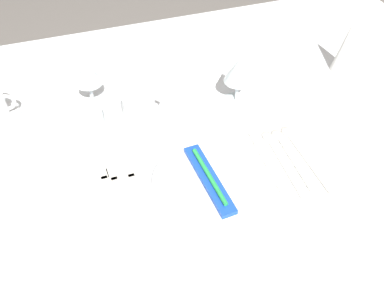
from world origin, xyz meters
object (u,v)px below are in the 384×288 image
(dinner_plate, at_px, (209,183))
(fork_outer, at_px, (138,194))
(fork_inner, at_px, (121,198))
(spoon_soup, at_px, (278,154))
(wine_glass_left, at_px, (88,75))
(coffee_cup_left, at_px, (139,107))
(drink_tumbler, at_px, (91,128))
(wine_glass_centre, at_px, (239,72))
(napkin_folded, at_px, (347,46))
(spoon_dessert, at_px, (287,150))
(fork_salad, at_px, (110,198))
(toothbrush_package, at_px, (209,179))
(dinner_knife, at_px, (269,166))
(spoon_tea, at_px, (300,150))

(dinner_plate, distance_m, fork_outer, 0.16)
(fork_inner, bearing_deg, spoon_soup, 1.86)
(wine_glass_left, bearing_deg, dinner_plate, -61.20)
(coffee_cup_left, relative_size, drink_tumbler, 0.90)
(fork_inner, xyz_separation_m, wine_glass_centre, (0.37, 0.23, 0.09))
(fork_outer, relative_size, napkin_folded, 1.24)
(fork_inner, bearing_deg, spoon_dessert, 2.43)
(fork_inner, xyz_separation_m, coffee_cup_left, (0.10, 0.24, 0.05))
(wine_glass_centre, xyz_separation_m, napkin_folded, (0.35, 0.04, -0.01))
(fork_salad, relative_size, wine_glass_left, 1.51)
(toothbrush_package, bearing_deg, napkin_folded, 29.53)
(fork_inner, height_order, wine_glass_left, wine_glass_left)
(fork_inner, bearing_deg, fork_salad, 156.84)
(fork_salad, relative_size, drink_tumbler, 1.78)
(fork_outer, xyz_separation_m, coffee_cup_left, (0.06, 0.24, 0.05))
(spoon_dessert, height_order, drink_tumbler, drink_tumbler)
(dinner_knife, distance_m, wine_glass_centre, 0.27)
(dinner_plate, xyz_separation_m, napkin_folded, (0.52, 0.30, 0.07))
(dinner_plate, xyz_separation_m, spoon_soup, (0.19, 0.04, -0.01))
(toothbrush_package, distance_m, spoon_soup, 0.20)
(dinner_knife, bearing_deg, wine_glass_centre, 85.61)
(dinner_knife, relative_size, wine_glass_left, 1.60)
(toothbrush_package, height_order, coffee_cup_left, coffee_cup_left)
(toothbrush_package, distance_m, dinner_knife, 0.16)
(fork_salad, distance_m, wine_glass_left, 0.34)
(toothbrush_package, bearing_deg, fork_salad, 170.75)
(drink_tumbler, bearing_deg, dinner_plate, -43.04)
(toothbrush_package, bearing_deg, drink_tumbler, 136.96)
(spoon_soup, bearing_deg, dinner_knife, -143.71)
(wine_glass_left, bearing_deg, toothbrush_package, -61.20)
(dinner_knife, height_order, spoon_tea, spoon_tea)
(fork_salad, relative_size, spoon_soup, 0.96)
(toothbrush_package, height_order, wine_glass_left, wine_glass_left)
(spoon_tea, height_order, napkin_folded, napkin_folded)
(napkin_folded, bearing_deg, dinner_plate, -150.47)
(fork_salad, bearing_deg, dinner_knife, -3.67)
(toothbrush_package, distance_m, fork_outer, 0.16)
(fork_inner, relative_size, fork_salad, 1.00)
(wine_glass_centre, bearing_deg, spoon_dessert, -78.36)
(drink_tumbler, height_order, napkin_folded, napkin_folded)
(toothbrush_package, distance_m, spoon_dessert, 0.22)
(fork_outer, bearing_deg, drink_tumbler, 109.95)
(fork_salad, bearing_deg, fork_inner, -23.16)
(fork_outer, bearing_deg, wine_glass_left, 97.28)
(spoon_soup, bearing_deg, toothbrush_package, -168.68)
(fork_outer, height_order, fork_inner, same)
(fork_outer, distance_m, napkin_folded, 0.74)
(dinner_plate, xyz_separation_m, toothbrush_package, (0.00, 0.00, 0.02))
(fork_inner, relative_size, wine_glass_left, 1.50)
(dinner_plate, height_order, spoon_soup, dinner_plate)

